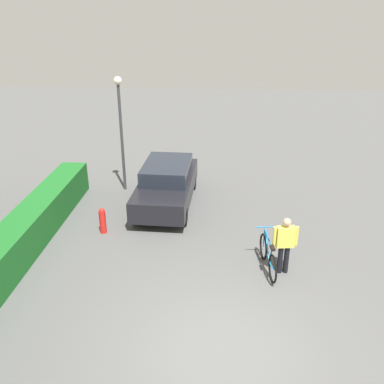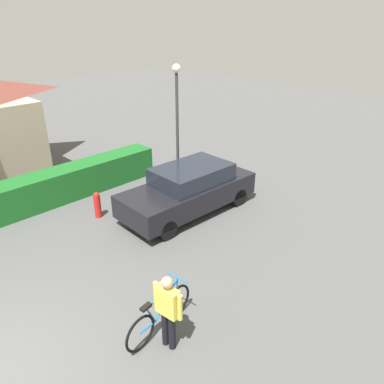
% 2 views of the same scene
% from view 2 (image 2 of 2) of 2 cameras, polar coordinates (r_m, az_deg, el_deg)
% --- Properties ---
extents(parked_car_near, '(4.35, 1.88, 1.46)m').
position_cam_2_polar(parked_car_near, '(11.25, -0.46, 0.45)').
color(parked_car_near, black).
rests_on(parked_car_near, ground).
extents(bicycle, '(1.75, 0.50, 0.97)m').
position_cam_2_polar(bicycle, '(7.41, -4.92, -18.24)').
color(bicycle, black).
rests_on(bicycle, ground).
extents(person_rider, '(0.25, 0.63, 1.55)m').
position_cam_2_polar(person_rider, '(6.81, -3.71, -17.23)').
color(person_rider, black).
rests_on(person_rider, ground).
extents(street_lamp, '(0.28, 0.28, 4.13)m').
position_cam_2_polar(street_lamp, '(12.58, -2.30, 12.43)').
color(street_lamp, '#38383D').
rests_on(street_lamp, ground).
extents(fire_hydrant, '(0.20, 0.20, 0.81)m').
position_cam_2_polar(fire_hydrant, '(11.43, -14.25, -1.87)').
color(fire_hydrant, red).
rests_on(fire_hydrant, ground).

